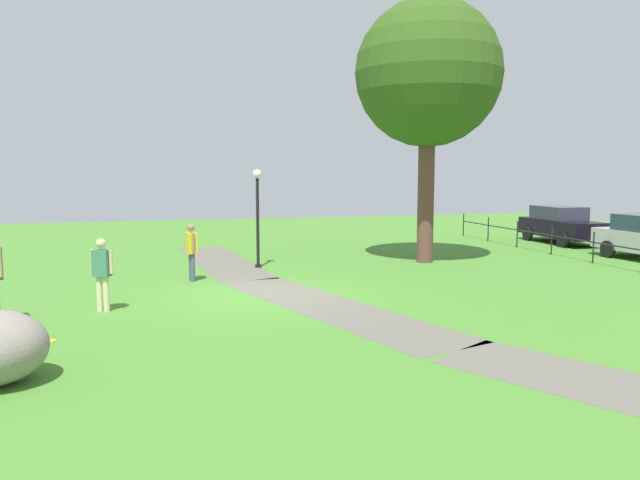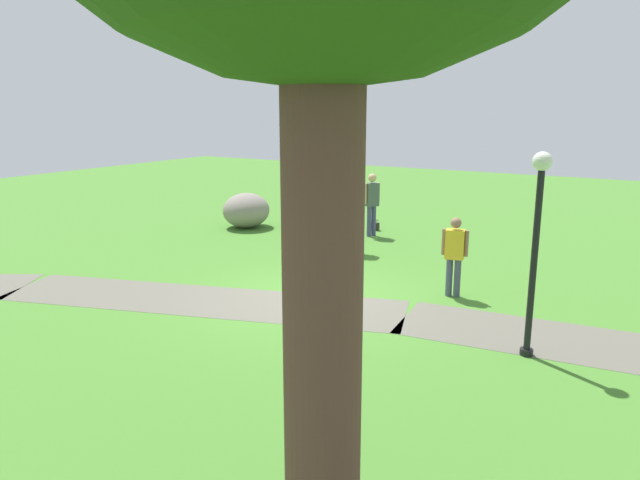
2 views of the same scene
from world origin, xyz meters
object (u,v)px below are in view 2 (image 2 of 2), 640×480
Objects in this scene: frisbee_on_grass at (298,237)px; woman_with_handbag at (372,200)px; lawn_boulder at (246,210)px; backpack_by_boulder at (287,220)px; man_near_boulder at (356,218)px; lamp_post at (536,231)px; handbag_on_grass at (374,226)px; passerby_on_path at (455,252)px.

woman_with_handbag is at bearing -143.70° from frisbee_on_grass.
lawn_boulder is 0.96× the size of woman_with_handbag.
man_near_boulder is at bearing 150.25° from backpack_by_boulder.
woman_with_handbag is 1.13× the size of man_near_boulder.
lamp_post is 9.50m from handbag_on_grass.
handbag_on_grass is (0.84, -2.84, -0.78)m from man_near_boulder.
lamp_post is at bearing 140.22° from man_near_boulder.
man_near_boulder is (-0.55, 2.05, -0.15)m from woman_with_handbag.
backpack_by_boulder reaches higher than frisbee_on_grass.
backpack_by_boulder is 1.66m from frisbee_on_grass.
man_near_boulder is 3.07m from handbag_on_grass.
backpack_by_boulder is at bearing 18.84° from handbag_on_grass.
lamp_post is 6.79m from man_near_boulder.
lamp_post is 3.06m from passerby_on_path.
woman_with_handbag reaches higher than backpack_by_boulder.
backpack_by_boulder is (8.59, -6.26, -1.74)m from lamp_post.
lamp_post is 1.70× the size of woman_with_handbag.
backpack_by_boulder is at bearing -31.32° from passerby_on_path.
lamp_post is 9.21m from frisbee_on_grass.
man_near_boulder reaches higher than handbag_on_grass.
woman_with_handbag reaches higher than man_near_boulder.
lamp_post is at bearing 150.27° from lawn_boulder.
backpack_by_boulder is at bearing -29.75° from man_near_boulder.
handbag_on_grass is at bearing -124.87° from frisbee_on_grass.
man_near_boulder is at bearing -39.78° from lamp_post.
lamp_post reaches higher than backpack_by_boulder.
lamp_post is at bearing 143.93° from backpack_by_boulder.
lamp_post is 12.04× the size of frisbee_on_grass.
man_near_boulder is 4.80× the size of handbag_on_grass.
handbag_on_grass is at bearing -50.34° from passerby_on_path.
backpack_by_boulder is (2.59, 0.88, 0.05)m from handbag_on_grass.
woman_with_handbag is 2.39m from frisbee_on_grass.
backpack_by_boulder is (3.43, -1.96, -0.73)m from man_near_boulder.
passerby_on_path is 4.79× the size of handbag_on_grass.
passerby_on_path reaches higher than frisbee_on_grass.
lawn_boulder is 3.99m from handbag_on_grass.
man_near_boulder is at bearing 165.01° from lawn_boulder.
woman_with_handbag is at bearing -74.87° from man_near_boulder.
lawn_boulder is at bearing -10.66° from frisbee_on_grass.
handbag_on_grass is 2.73m from backpack_by_boulder.
man_near_boulder is 3.89m from passerby_on_path.
lamp_post is 8.58m from woman_with_handbag.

